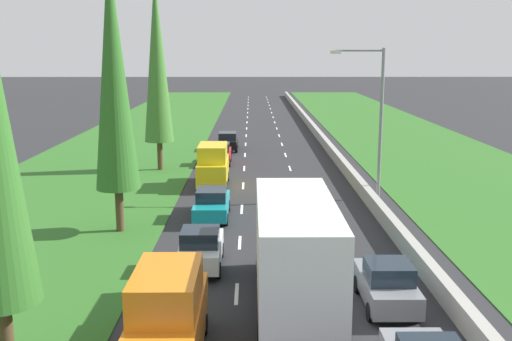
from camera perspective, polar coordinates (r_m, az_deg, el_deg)
name	(u,v)px	position (r m, az deg, el deg)	size (l,w,h in m)	color
ground_plane	(263,140)	(60.38, 0.69, 2.95)	(300.00, 300.00, 0.00)	#28282B
grass_verge_left	(138,140)	(61.45, -11.20, 2.90)	(14.00, 140.00, 0.04)	#2D6623
grass_verge_right	(405,139)	(62.34, 14.02, 2.89)	(14.00, 140.00, 0.04)	#2D6623
median_barrier	(320,136)	(60.70, 6.09, 3.34)	(0.44, 120.00, 0.85)	#9E9B93
lane_markings	(263,140)	(60.38, 0.69, 2.95)	(3.64, 116.00, 0.01)	white
orange_van_left_lane	(169,315)	(17.75, -8.36, -13.48)	(1.96, 4.90, 2.82)	orange
white_hatchback_left_lane	(201,248)	(24.88, -5.29, -7.41)	(1.74, 3.90, 1.72)	white
teal_sedan_left_lane	(212,204)	(32.00, -4.24, -3.17)	(1.82, 4.50, 1.64)	teal
yellow_van_left_lane	(213,165)	(39.54, -4.13, 0.50)	(1.96, 4.90, 2.82)	yellow
grey_hatchback_right_lane	(387,284)	(21.64, 12.37, -10.57)	(1.74, 3.90, 1.72)	slate
white_box_truck_centre_lane	(294,253)	(20.16, 3.62, -7.89)	(2.46, 9.40, 4.18)	black
red_hatchback_left_lane	(220,154)	(47.27, -3.48, 1.61)	(1.74, 3.90, 1.72)	red
black_sedan_left_lane	(228,141)	(54.04, -2.71, 2.82)	(1.82, 4.50, 1.64)	black
poplar_tree_second	(113,73)	(29.33, -13.48, 9.09)	(2.14, 2.14, 13.53)	#4C3823
poplar_tree_third	(157,59)	(44.73, -9.44, 10.45)	(2.16, 2.16, 14.35)	#4C3823
street_light_mast	(375,113)	(36.12, 11.35, 5.43)	(3.20, 0.28, 9.00)	gray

